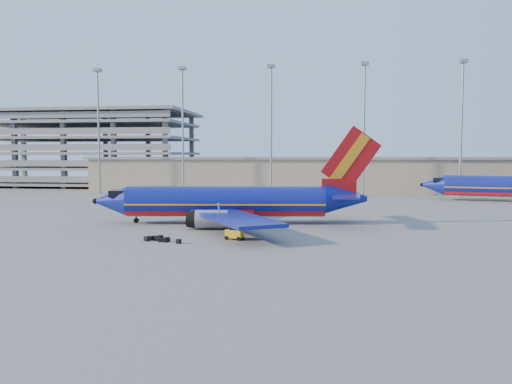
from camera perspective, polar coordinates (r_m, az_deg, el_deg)
ground at (r=64.57m, az=1.86°, el=-3.65°), size 220.00×220.00×0.00m
terminal_building at (r=121.77m, az=9.37°, el=2.01°), size 122.00×16.00×8.50m
parking_garage at (r=153.82m, az=-18.80°, el=5.04°), size 62.00×32.00×21.40m
light_mast_row at (r=110.00m, az=6.99°, el=8.71°), size 101.60×1.60×28.65m
aircraft_main at (r=64.87m, az=-2.70°, el=-1.22°), size 37.32×35.71×12.66m
baggage_tug at (r=52.45m, az=-2.46°, el=-4.73°), size 2.04×1.54×1.30m
luggage_pile at (r=52.50m, az=-11.00°, el=-5.29°), size 4.32×2.32×0.51m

